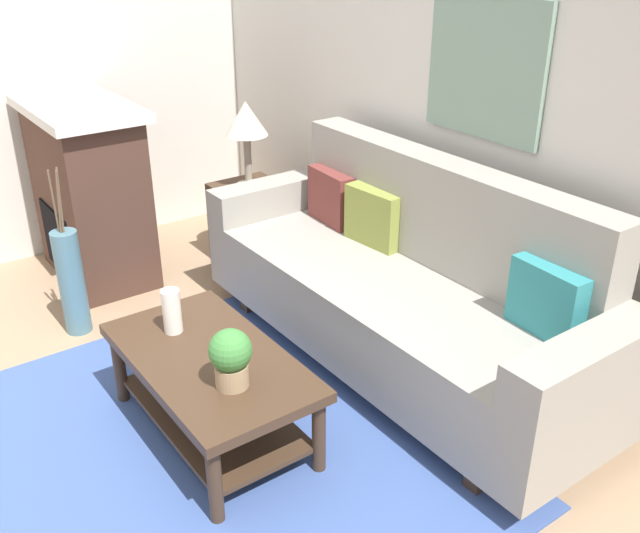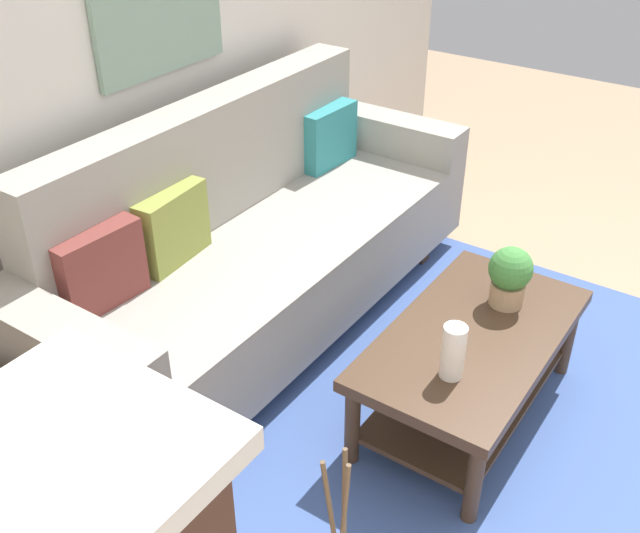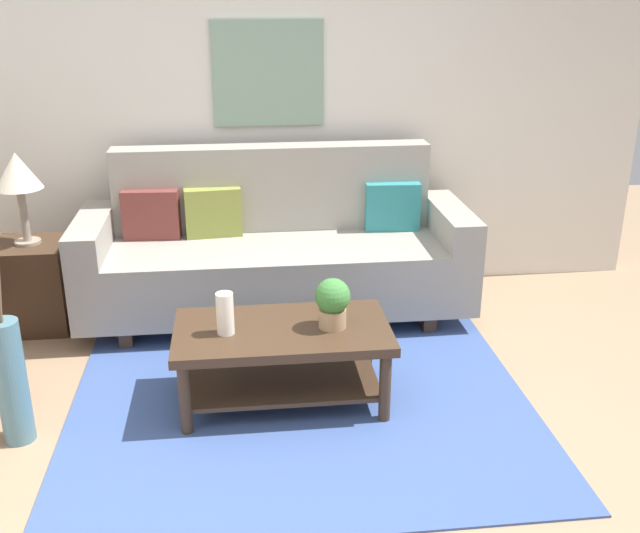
# 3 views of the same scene
# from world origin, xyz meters

# --- Properties ---
(ground_plane) EXTENTS (9.18, 9.18, 0.00)m
(ground_plane) POSITION_xyz_m (0.00, 0.00, 0.00)
(ground_plane) COLOR #9E7F60
(wall_back) EXTENTS (5.18, 0.10, 2.70)m
(wall_back) POSITION_xyz_m (0.00, 2.21, 1.35)
(wall_back) COLOR silver
(wall_back) RESTS_ON ground_plane
(area_rug) EXTENTS (2.39, 2.02, 0.01)m
(area_rug) POSITION_xyz_m (0.00, 0.50, 0.01)
(area_rug) COLOR #3D5693
(area_rug) RESTS_ON ground_plane
(couch) EXTENTS (2.47, 0.84, 1.08)m
(couch) POSITION_xyz_m (-0.06, 1.68, 0.43)
(couch) COLOR gray
(couch) RESTS_ON ground_plane
(throw_pillow_maroon) EXTENTS (0.37, 0.14, 0.32)m
(throw_pillow_maroon) POSITION_xyz_m (-0.84, 1.80, 0.68)
(throw_pillow_maroon) COLOR brown
(throw_pillow_maroon) RESTS_ON couch
(throw_pillow_olive) EXTENTS (0.37, 0.15, 0.32)m
(throw_pillow_olive) POSITION_xyz_m (-0.45, 1.80, 0.68)
(throw_pillow_olive) COLOR olive
(throw_pillow_olive) RESTS_ON couch
(throw_pillow_teal) EXTENTS (0.37, 0.14, 0.32)m
(throw_pillow_teal) POSITION_xyz_m (0.73, 1.80, 0.68)
(throw_pillow_teal) COLOR teal
(throw_pillow_teal) RESTS_ON couch
(coffee_table) EXTENTS (1.10, 0.60, 0.43)m
(coffee_table) POSITION_xyz_m (-0.09, 0.56, 0.31)
(coffee_table) COLOR #422D1E
(coffee_table) RESTS_ON ground_plane
(tabletop_vase) EXTENTS (0.09, 0.09, 0.22)m
(tabletop_vase) POSITION_xyz_m (-0.37, 0.53, 0.54)
(tabletop_vase) COLOR white
(tabletop_vase) RESTS_ON coffee_table
(potted_plant_tabletop) EXTENTS (0.18, 0.18, 0.26)m
(potted_plant_tabletop) POSITION_xyz_m (0.17, 0.54, 0.57)
(potted_plant_tabletop) COLOR tan
(potted_plant_tabletop) RESTS_ON coffee_table
(side_table) EXTENTS (0.44, 0.44, 0.56)m
(side_table) POSITION_xyz_m (-1.59, 1.67, 0.28)
(side_table) COLOR #422D1E
(side_table) RESTS_ON ground_plane
(table_lamp) EXTENTS (0.28, 0.28, 0.57)m
(table_lamp) POSITION_xyz_m (-1.59, 1.67, 0.99)
(table_lamp) COLOR gray
(table_lamp) RESTS_ON side_table
(floor_vase) EXTENTS (0.15, 0.15, 0.63)m
(floor_vase) POSITION_xyz_m (-1.38, 0.36, 0.31)
(floor_vase) COLOR slate
(floor_vase) RESTS_ON ground_plane
(framed_painting) EXTENTS (0.73, 0.03, 0.68)m
(framed_painting) POSITION_xyz_m (-0.06, 2.14, 1.51)
(framed_painting) COLOR gray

